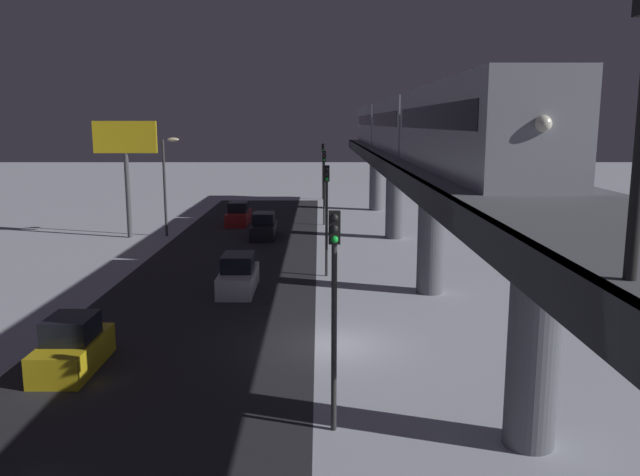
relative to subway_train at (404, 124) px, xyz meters
The scene contains 14 objects.
ground_plane 22.34m from the subway_train, 75.01° to the left, with size 240.00×240.00×0.00m, color silver.
avenue_asphalt 24.54m from the subway_train, 60.05° to the left, with size 11.00×96.68×0.01m, color #28282D.
elevated_railway 20.08m from the subway_train, 89.74° to the left, with size 5.00×96.68×6.88m.
subway_train is the anchor object (origin of this frame).
sedan_red 18.73m from the subway_train, 40.83° to the right, with size 1.80×4.79×1.97m.
sedan_black_2 13.47m from the subway_train, 23.06° to the right, with size 1.80×4.33×1.97m.
sedan_yellow 27.93m from the subway_train, 56.83° to the left, with size 1.80×4.01×1.97m.
sedan_white_2 17.19m from the subway_train, 48.81° to the left, with size 1.80×4.52×1.97m.
traffic_light_near 28.01m from the subway_train, 78.81° to the left, with size 0.32×0.44×6.40m.
traffic_light_mid 10.76m from the subway_train, 56.79° to the left, with size 0.32×0.44×6.40m.
traffic_light_far 12.80m from the subway_train, 63.44° to the right, with size 0.32×0.44×6.40m.
traffic_light_distant 30.47m from the subway_train, 79.75° to the right, with size 0.32×0.44×6.40m.
commercial_billboard 21.06m from the subway_train, 12.52° to the right, with size 4.80×0.36×8.90m.
street_lamp_far 18.67m from the subway_train, 16.23° to the right, with size 1.35×0.44×7.65m.
Camera 1 is at (0.45, 24.51, 8.78)m, focal length 35.99 mm.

